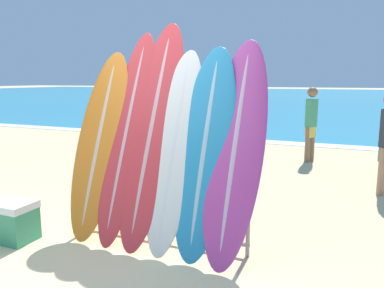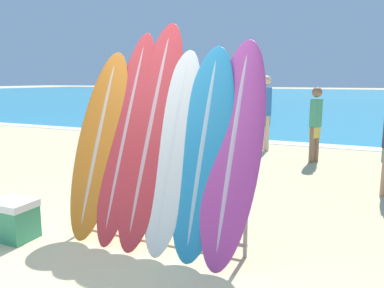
{
  "view_description": "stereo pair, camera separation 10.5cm",
  "coord_description": "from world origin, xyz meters",
  "px_view_note": "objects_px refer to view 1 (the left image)",
  "views": [
    {
      "loc": [
        2.13,
        -2.75,
        1.72
      ],
      "look_at": [
        0.38,
        1.41,
        0.93
      ],
      "focal_mm": 35.0,
      "sensor_mm": 36.0,
      "label": 1
    },
    {
      "loc": [
        2.23,
        -2.71,
        1.72
      ],
      "look_at": [
        0.38,
        1.41,
        0.93
      ],
      "focal_mm": 35.0,
      "sensor_mm": 36.0,
      "label": 2
    }
  ],
  "objects_px": {
    "surfboard_slot_1": "(127,134)",
    "surfboard_slot_5": "(236,148)",
    "person_mid_beach": "(311,121)",
    "surfboard_rack": "(163,197)",
    "surfboard_slot_4": "(205,149)",
    "surfboard_slot_2": "(152,130)",
    "person_near_water": "(200,110)",
    "cooler_box": "(13,221)",
    "person_far_left": "(261,110)",
    "surfboard_slot_0": "(100,143)",
    "surfboard_slot_3": "(175,148)"
  },
  "relations": [
    {
      "from": "surfboard_slot_0",
      "to": "surfboard_slot_5",
      "type": "height_order",
      "value": "surfboard_slot_5"
    },
    {
      "from": "surfboard_rack",
      "to": "surfboard_slot_5",
      "type": "xyz_separation_m",
      "value": [
        0.77,
        0.04,
        0.58
      ]
    },
    {
      "from": "surfboard_slot_5",
      "to": "person_near_water",
      "type": "xyz_separation_m",
      "value": [
        -2.38,
        5.11,
        -0.11
      ]
    },
    {
      "from": "surfboard_rack",
      "to": "surfboard_slot_4",
      "type": "distance_m",
      "value": 0.72
    },
    {
      "from": "surfboard_rack",
      "to": "surfboard_slot_5",
      "type": "height_order",
      "value": "surfboard_slot_5"
    },
    {
      "from": "surfboard_slot_0",
      "to": "surfboard_slot_5",
      "type": "distance_m",
      "value": 1.56
    },
    {
      "from": "surfboard_rack",
      "to": "surfboard_slot_4",
      "type": "height_order",
      "value": "surfboard_slot_4"
    },
    {
      "from": "surfboard_slot_4",
      "to": "surfboard_slot_2",
      "type": "bearing_deg",
      "value": 173.67
    },
    {
      "from": "person_far_left",
      "to": "surfboard_rack",
      "type": "bearing_deg",
      "value": -46.75
    },
    {
      "from": "surfboard_slot_4",
      "to": "person_mid_beach",
      "type": "xyz_separation_m",
      "value": [
        0.57,
        4.69,
        -0.18
      ]
    },
    {
      "from": "surfboard_slot_1",
      "to": "surfboard_slot_5",
      "type": "relative_size",
      "value": 1.06
    },
    {
      "from": "surfboard_slot_1",
      "to": "person_mid_beach",
      "type": "height_order",
      "value": "surfboard_slot_1"
    },
    {
      "from": "person_far_left",
      "to": "surfboard_slot_2",
      "type": "bearing_deg",
      "value": -48.34
    },
    {
      "from": "surfboard_slot_2",
      "to": "person_mid_beach",
      "type": "xyz_separation_m",
      "value": [
        1.19,
        4.62,
        -0.33
      ]
    },
    {
      "from": "surfboard_slot_1",
      "to": "surfboard_rack",
      "type": "bearing_deg",
      "value": -8.55
    },
    {
      "from": "surfboard_rack",
      "to": "cooler_box",
      "type": "height_order",
      "value": "surfboard_rack"
    },
    {
      "from": "surfboard_slot_2",
      "to": "person_mid_beach",
      "type": "relative_size",
      "value": 1.51
    },
    {
      "from": "surfboard_slot_3",
      "to": "surfboard_slot_5",
      "type": "xyz_separation_m",
      "value": [
        0.63,
        0.02,
        0.05
      ]
    },
    {
      "from": "surfboard_slot_4",
      "to": "person_far_left",
      "type": "distance_m",
      "value": 5.65
    },
    {
      "from": "surfboard_slot_1",
      "to": "surfboard_slot_3",
      "type": "distance_m",
      "value": 0.6
    },
    {
      "from": "person_mid_beach",
      "to": "cooler_box",
      "type": "height_order",
      "value": "person_mid_beach"
    },
    {
      "from": "person_mid_beach",
      "to": "cooler_box",
      "type": "bearing_deg",
      "value": -175.78
    },
    {
      "from": "surfboard_slot_3",
      "to": "cooler_box",
      "type": "bearing_deg",
      "value": -159.32
    },
    {
      "from": "surfboard_slot_4",
      "to": "person_near_water",
      "type": "distance_m",
      "value": 5.54
    },
    {
      "from": "surfboard_slot_2",
      "to": "surfboard_slot_3",
      "type": "xyz_separation_m",
      "value": [
        0.3,
        -0.07,
        -0.16
      ]
    },
    {
      "from": "surfboard_slot_1",
      "to": "surfboard_slot_5",
      "type": "distance_m",
      "value": 1.23
    },
    {
      "from": "person_near_water",
      "to": "cooler_box",
      "type": "height_order",
      "value": "person_near_water"
    },
    {
      "from": "surfboard_slot_3",
      "to": "cooler_box",
      "type": "xyz_separation_m",
      "value": [
        -1.63,
        -0.62,
        -0.8
      ]
    },
    {
      "from": "surfboard_slot_0",
      "to": "person_far_left",
      "type": "xyz_separation_m",
      "value": [
        0.56,
        5.62,
        -0.04
      ]
    },
    {
      "from": "person_near_water",
      "to": "person_far_left",
      "type": "height_order",
      "value": "person_far_left"
    },
    {
      "from": "surfboard_rack",
      "to": "person_near_water",
      "type": "bearing_deg",
      "value": 107.35
    },
    {
      "from": "surfboard_slot_4",
      "to": "person_mid_beach",
      "type": "bearing_deg",
      "value": 83.09
    },
    {
      "from": "surfboard_slot_4",
      "to": "surfboard_slot_3",
      "type": "bearing_deg",
      "value": -179.53
    },
    {
      "from": "cooler_box",
      "to": "surfboard_slot_0",
      "type": "bearing_deg",
      "value": 40.82
    },
    {
      "from": "surfboard_slot_4",
      "to": "person_far_left",
      "type": "xyz_separation_m",
      "value": [
        -0.7,
        5.61,
        -0.05
      ]
    },
    {
      "from": "surfboard_slot_0",
      "to": "person_near_water",
      "type": "relative_size",
      "value": 1.16
    },
    {
      "from": "surfboard_slot_4",
      "to": "person_near_water",
      "type": "height_order",
      "value": "surfboard_slot_4"
    },
    {
      "from": "surfboard_slot_4",
      "to": "person_near_water",
      "type": "relative_size",
      "value": 1.17
    },
    {
      "from": "surfboard_slot_3",
      "to": "person_near_water",
      "type": "distance_m",
      "value": 5.43
    },
    {
      "from": "surfboard_slot_4",
      "to": "surfboard_slot_1",
      "type": "bearing_deg",
      "value": 177.13
    },
    {
      "from": "surfboard_slot_3",
      "to": "person_near_water",
      "type": "bearing_deg",
      "value": 108.81
    },
    {
      "from": "surfboard_slot_2",
      "to": "surfboard_slot_5",
      "type": "relative_size",
      "value": 1.11
    },
    {
      "from": "surfboard_slot_0",
      "to": "surfboard_slot_2",
      "type": "height_order",
      "value": "surfboard_slot_2"
    },
    {
      "from": "surfboard_slot_5",
      "to": "person_mid_beach",
      "type": "height_order",
      "value": "surfboard_slot_5"
    },
    {
      "from": "surfboard_slot_4",
      "to": "person_near_water",
      "type": "bearing_deg",
      "value": 112.04
    },
    {
      "from": "surfboard_slot_3",
      "to": "person_near_water",
      "type": "height_order",
      "value": "surfboard_slot_3"
    },
    {
      "from": "surfboard_rack",
      "to": "surfboard_slot_5",
      "type": "relative_size",
      "value": 0.88
    },
    {
      "from": "person_near_water",
      "to": "surfboard_slot_4",
      "type": "bearing_deg",
      "value": 176.78
    },
    {
      "from": "surfboard_rack",
      "to": "person_far_left",
      "type": "distance_m",
      "value": 5.66
    },
    {
      "from": "person_near_water",
      "to": "cooler_box",
      "type": "relative_size",
      "value": 3.81
    }
  ]
}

